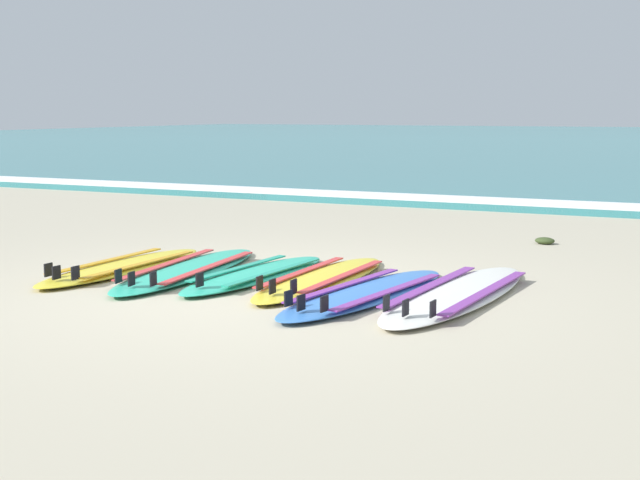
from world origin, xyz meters
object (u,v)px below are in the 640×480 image
at_px(surfboard_4, 366,293).
at_px(surfboard_0, 124,267).
at_px(surfboard_1, 188,270).
at_px(surfboard_2, 256,274).
at_px(surfboard_5, 458,294).
at_px(surfboard_3, 322,278).

bearing_deg(surfboard_4, surfboard_0, 177.17).
height_order(surfboard_1, surfboard_2, same).
xyz_separation_m(surfboard_2, surfboard_4, (1.13, -0.31, 0.00)).
height_order(surfboard_0, surfboard_1, same).
relative_size(surfboard_2, surfboard_4, 0.90).
height_order(surfboard_0, surfboard_2, same).
distance_m(surfboard_4, surfboard_5, 0.70).
bearing_deg(surfboard_5, surfboard_3, 174.92).
xyz_separation_m(surfboard_1, surfboard_4, (1.78, -0.24, 0.00)).
relative_size(surfboard_1, surfboard_3, 1.09).
relative_size(surfboard_1, surfboard_4, 1.04).
xyz_separation_m(surfboard_1, surfboard_2, (0.64, 0.07, -0.00)).
distance_m(surfboard_0, surfboard_3, 1.85).
height_order(surfboard_0, surfboard_3, same).
height_order(surfboard_0, surfboard_4, same).
bearing_deg(surfboard_3, surfboard_1, -173.37).
bearing_deg(surfboard_3, surfboard_0, -171.88).
relative_size(surfboard_0, surfboard_1, 0.91).
height_order(surfboard_1, surfboard_4, same).
height_order(surfboard_0, surfboard_5, same).
bearing_deg(surfboard_0, surfboard_1, 11.09).
distance_m(surfboard_1, surfboard_4, 1.79).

